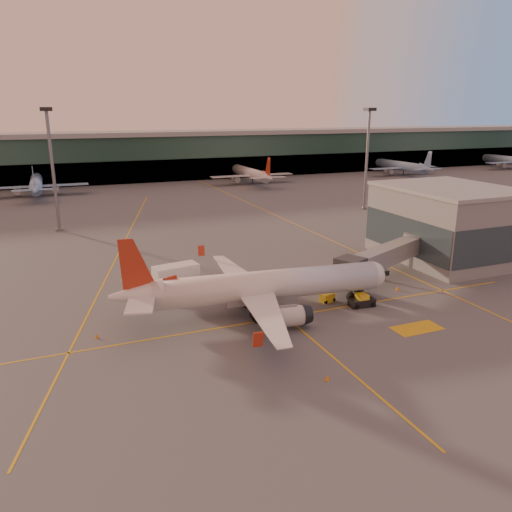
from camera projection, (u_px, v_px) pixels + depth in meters
name	position (u px, v px, depth m)	size (l,w,h in m)	color
ground	(265.00, 340.00, 56.38)	(600.00, 600.00, 0.00)	#4C4F54
taxi_markings	(135.00, 249.00, 93.24)	(100.12, 173.00, 0.01)	gold
terminal	(110.00, 157.00, 179.89)	(400.00, 20.00, 17.60)	#19382D
gate_building	(448.00, 223.00, 85.78)	(18.40, 22.40, 12.60)	slate
mast_west_near	(52.00, 161.00, 103.58)	(2.40, 2.40, 25.60)	slate
mast_east_near	(367.00, 151.00, 127.27)	(2.40, 2.40, 25.60)	slate
distant_aircraft_row	(155.00, 189.00, 165.15)	(350.00, 34.00, 13.00)	#7EA6D3
main_airplane	(259.00, 287.00, 62.79)	(36.04, 32.58, 10.88)	silver
jet_bridge	(390.00, 255.00, 75.86)	(22.16, 12.16, 5.53)	slate
catering_truck	(177.00, 279.00, 68.37)	(6.42, 3.60, 4.71)	#A53117
gpu_cart	(327.00, 298.00, 67.50)	(2.22, 1.69, 1.15)	gold
pushback_tug	(362.00, 301.00, 65.88)	(3.41, 2.02, 1.69)	black
cone_nose	(398.00, 288.00, 71.83)	(0.48, 0.48, 0.61)	orange
cone_tail	(97.00, 336.00, 56.80)	(0.40, 0.40, 0.50)	orange
cone_wing_right	(327.00, 377.00, 47.89)	(0.45, 0.45, 0.58)	orange
cone_wing_left	(215.00, 275.00, 77.97)	(0.41, 0.41, 0.52)	orange
cone_fwd	(373.00, 303.00, 66.54)	(0.38, 0.38, 0.48)	orange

